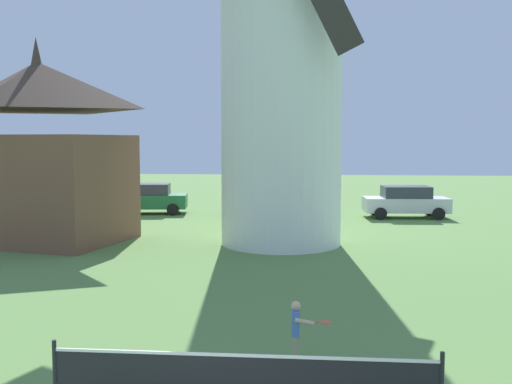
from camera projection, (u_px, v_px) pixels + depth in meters
The scene contains 7 objects.
windmill at pixel (282, 38), 21.16m from camera, with size 9.49×5.08×15.93m.
tennis_net at pixel (243, 376), 7.85m from camera, with size 5.22×0.06×1.10m.
player_far at pixel (297, 328), 10.07m from camera, with size 0.67×0.44×1.09m.
parked_car_green at pixel (148, 198), 30.79m from camera, with size 4.23×2.32×1.56m.
parked_car_mustard at pixel (268, 200), 29.61m from camera, with size 4.44×2.32×1.56m.
parked_car_silver at pixel (406, 201), 29.13m from camera, with size 4.16×2.08×1.56m.
chapel at pixel (39, 154), 22.13m from camera, with size 7.15×5.88×7.60m.
Camera 1 is at (1.03, -5.67, 3.81)m, focal length 41.57 mm.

